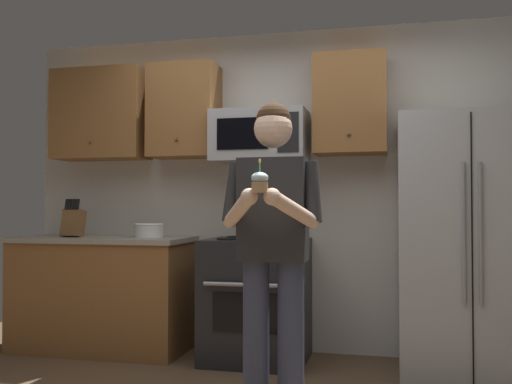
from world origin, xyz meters
name	(u,v)px	position (x,y,z in m)	size (l,w,h in m)	color
wall_back	(285,191)	(0.00, 1.75, 1.30)	(4.40, 0.10, 2.60)	beige
oven_range	(256,299)	(-0.15, 1.36, 0.46)	(0.76, 0.70, 0.93)	black
microwave	(260,136)	(-0.15, 1.48, 1.72)	(0.74, 0.41, 0.40)	#9EA0A5
refrigerator	(465,245)	(1.35, 1.32, 0.90)	(0.90, 0.75, 1.80)	#B7BABF
cabinet_row_upper	(193,111)	(-0.72, 1.53, 1.95)	(2.78, 0.36, 0.76)	brown
counter_left	(102,293)	(-1.45, 1.38, 0.46)	(1.44, 0.66, 0.92)	brown
knife_block	(73,223)	(-1.69, 1.33, 1.04)	(0.16, 0.15, 0.32)	brown
bowl_large_white	(149,230)	(-1.06, 1.42, 0.98)	(0.24, 0.24, 0.11)	white
person	(273,237)	(0.20, 0.28, 1.00)	(0.60, 0.48, 1.76)	#383F59
cupcake	(260,182)	(0.20, -0.05, 1.29)	(0.09, 0.09, 0.17)	#A87F56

